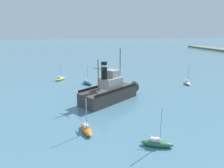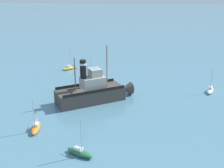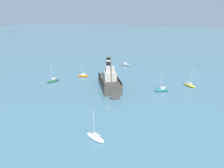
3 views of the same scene
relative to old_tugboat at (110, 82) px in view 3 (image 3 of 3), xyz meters
The scene contains 8 objects.
ground_plane 3.19m from the old_tugboat, 41.22° to the right, with size 600.00×600.00×0.00m, color teal.
old_tugboat is the anchor object (origin of this frame).
sailboat_teal 13.43m from the old_tugboat, 164.33° to the right, with size 3.84×2.85×4.90m.
sailboat_white 22.98m from the old_tugboat, 110.37° to the left, with size 3.96×2.16×4.90m.
sailboat_grey 25.37m from the old_tugboat, 78.36° to the right, with size 3.86×1.35×4.90m.
sailboat_orange 13.40m from the old_tugboat, 25.70° to the right, with size 3.95×1.86×4.90m.
sailboat_green 17.33m from the old_tugboat, ahead, with size 2.45×3.93×4.90m.
sailboat_yellow 21.67m from the old_tugboat, 150.99° to the right, with size 3.72×3.12×4.90m.
Camera 3 is at (-23.55, 46.08, 18.39)m, focal length 32.00 mm.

